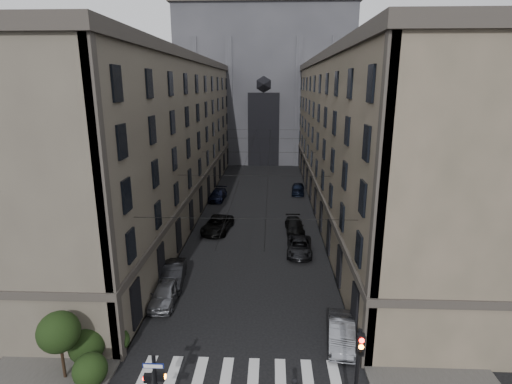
# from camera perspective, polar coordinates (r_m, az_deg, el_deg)

# --- Properties ---
(sidewalk_left) EXTENTS (7.00, 80.00, 0.15)m
(sidewalk_left) POSITION_cam_1_polar(r_m,az_deg,el_deg) (53.21, -11.01, -2.05)
(sidewalk_left) COLOR #383533
(sidewalk_left) RESTS_ON ground
(sidewalk_right) EXTENTS (7.00, 80.00, 0.15)m
(sidewalk_right) POSITION_cam_1_polar(r_m,az_deg,el_deg) (52.55, 11.90, -2.32)
(sidewalk_right) COLOR #383533
(sidewalk_right) RESTS_ON ground
(zebra_crossing) EXTENTS (11.00, 3.20, 0.01)m
(zebra_crossing) POSITION_cam_1_polar(r_m,az_deg,el_deg) (24.19, -2.37, -24.94)
(zebra_crossing) COLOR beige
(zebra_crossing) RESTS_ON ground
(building_left) EXTENTS (13.60, 60.60, 18.85)m
(building_left) POSITION_cam_1_polar(r_m,az_deg,el_deg) (52.05, -14.71, 7.81)
(building_left) COLOR #4F473C
(building_left) RESTS_ON ground
(building_right) EXTENTS (13.60, 60.60, 18.85)m
(building_right) POSITION_cam_1_polar(r_m,az_deg,el_deg) (51.20, 15.74, 7.62)
(building_right) COLOR brown
(building_right) RESTS_ON ground
(gothic_tower) EXTENTS (35.00, 23.00, 58.00)m
(gothic_tower) POSITION_cam_1_polar(r_m,az_deg,el_deg) (88.43, 1.28, 16.62)
(gothic_tower) COLOR #2D2D33
(gothic_tower) RESTS_ON ground
(traffic_light_right) EXTENTS (0.34, 0.50, 5.20)m
(traffic_light_right) POSITION_cam_1_polar(r_m,az_deg,el_deg) (20.06, 14.34, -23.17)
(traffic_light_right) COLOR black
(traffic_light_right) RESTS_ON ground
(shrub_cluster) EXTENTS (3.90, 4.40, 3.90)m
(shrub_cluster) POSITION_cam_1_polar(r_m,az_deg,el_deg) (25.24, -23.82, -19.37)
(shrub_cluster) COLOR black
(shrub_cluster) RESTS_ON sidewalk_left
(tram_wires) EXTENTS (14.00, 60.00, 0.43)m
(tram_wires) POSITION_cam_1_polar(r_m,az_deg,el_deg) (49.79, 0.37, 5.55)
(tram_wires) COLOR black
(tram_wires) RESTS_ON ground
(car_left_near) EXTENTS (1.86, 4.56, 1.55)m
(car_left_near) POSITION_cam_1_polar(r_m,az_deg,el_deg) (30.89, -12.85, -13.88)
(car_left_near) COLOR slate
(car_left_near) RESTS_ON ground
(car_left_midnear) EXTENTS (2.25, 5.16, 1.65)m
(car_left_midnear) POSITION_cam_1_polar(r_m,az_deg,el_deg) (33.30, -11.82, -11.48)
(car_left_midnear) COLOR black
(car_left_midnear) RESTS_ON ground
(car_left_midfar) EXTENTS (3.35, 5.94, 1.57)m
(car_left_midfar) POSITION_cam_1_polar(r_m,az_deg,el_deg) (43.76, -5.54, -4.66)
(car_left_midfar) COLOR black
(car_left_midfar) RESTS_ON ground
(car_left_far) EXTENTS (2.34, 5.07, 1.43)m
(car_left_far) POSITION_cam_1_polar(r_m,az_deg,el_deg) (55.61, -5.49, -0.39)
(car_left_far) COLOR black
(car_left_far) RESTS_ON ground
(car_right_near) EXTENTS (2.14, 4.68, 1.49)m
(car_right_near) POSITION_cam_1_polar(r_m,az_deg,el_deg) (26.65, 12.12, -19.04)
(car_right_near) COLOR slate
(car_right_near) RESTS_ON ground
(car_right_midnear) EXTENTS (2.61, 5.18, 1.41)m
(car_right_midnear) POSITION_cam_1_polar(r_m,az_deg,el_deg) (38.32, 6.22, -7.77)
(car_right_midnear) COLOR black
(car_right_midnear) RESTS_ON ground
(car_right_midfar) EXTENTS (2.11, 4.78, 1.37)m
(car_right_midfar) POSITION_cam_1_polar(r_m,az_deg,el_deg) (43.64, 5.53, -4.86)
(car_right_midfar) COLOR black
(car_right_midfar) RESTS_ON ground
(car_right_far) EXTENTS (2.15, 4.68, 1.55)m
(car_right_far) POSITION_cam_1_polar(r_m,az_deg,el_deg) (58.63, 6.02, 0.47)
(car_right_far) COLOR black
(car_right_far) RESTS_ON ground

